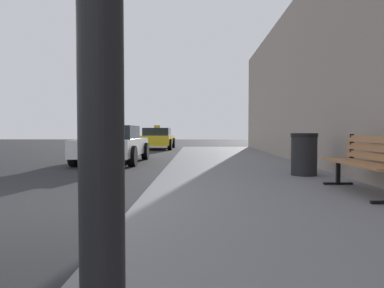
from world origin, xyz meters
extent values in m
cube|color=slate|center=(4.00, 0.00, 0.07)|extent=(4.00, 32.00, 0.15)
cube|color=#9E6B42|center=(5.11, 0.70, 0.60)|extent=(0.13, 1.85, 0.04)
cube|color=#9E6B42|center=(5.24, 0.70, 0.60)|extent=(0.13, 1.85, 0.04)
cube|color=#9E6B42|center=(5.36, 0.70, 0.60)|extent=(0.13, 1.85, 0.04)
cube|color=#9E6B42|center=(5.49, 0.70, 0.60)|extent=(0.13, 1.85, 0.04)
cube|color=#9E6B42|center=(5.52, 0.70, 0.70)|extent=(0.08, 1.85, 0.11)
cube|color=#9E6B42|center=(5.52, 0.70, 0.83)|extent=(0.08, 1.85, 0.11)
cube|color=#9E6B42|center=(5.52, 0.70, 0.96)|extent=(0.08, 1.85, 0.11)
cube|color=black|center=(5.29, 1.50, 0.38)|extent=(0.06, 0.06, 0.45)
cube|color=black|center=(5.29, 1.50, 0.17)|extent=(0.50, 0.07, 0.04)
cube|color=black|center=(5.52, 1.51, 0.82)|extent=(0.05, 0.05, 0.44)
cylinder|color=black|center=(5.09, 2.80, 0.56)|extent=(0.54, 0.54, 0.81)
cylinder|color=black|center=(5.09, 2.80, 1.00)|extent=(0.56, 0.56, 0.08)
cube|color=white|center=(-0.06, 7.30, 0.54)|extent=(1.79, 4.09, 0.55)
cube|color=black|center=(-0.06, 7.10, 1.04)|extent=(1.58, 1.84, 0.45)
cylinder|color=black|center=(-0.96, 8.61, 0.32)|extent=(0.22, 0.64, 0.64)
cylinder|color=black|center=(0.84, 8.61, 0.32)|extent=(0.22, 0.64, 0.64)
cylinder|color=black|center=(-0.96, 5.99, 0.32)|extent=(0.22, 0.64, 0.64)
cylinder|color=black|center=(0.84, 5.99, 0.32)|extent=(0.22, 0.64, 0.64)
cube|color=yellow|center=(0.41, 16.45, 0.54)|extent=(1.71, 4.36, 0.55)
cube|color=black|center=(0.41, 16.23, 1.04)|extent=(1.50, 1.96, 0.45)
cube|color=yellow|center=(0.41, 16.23, 1.35)|extent=(0.36, 0.14, 0.16)
cylinder|color=black|center=(-0.44, 17.84, 0.32)|extent=(0.22, 0.64, 0.64)
cylinder|color=black|center=(1.27, 17.84, 0.32)|extent=(0.22, 0.64, 0.64)
cylinder|color=black|center=(-0.44, 15.05, 0.32)|extent=(0.22, 0.64, 0.64)
cylinder|color=black|center=(1.27, 15.05, 0.32)|extent=(0.22, 0.64, 0.64)
camera|label=1|loc=(2.82, -4.58, 1.09)|focal=32.49mm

